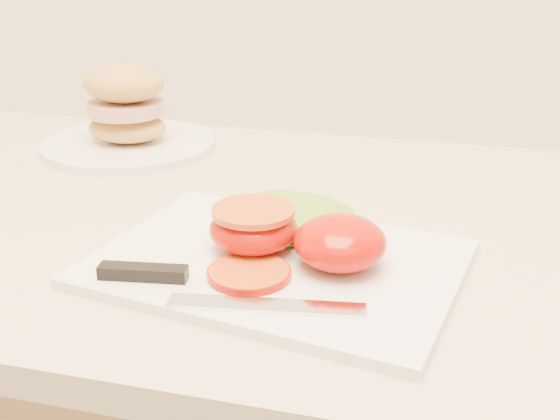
# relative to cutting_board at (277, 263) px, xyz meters

# --- Properties ---
(cutting_board) EXTENTS (0.36, 0.29, 0.01)m
(cutting_board) POSITION_rel_cutting_board_xyz_m (0.00, 0.00, 0.00)
(cutting_board) COLOR white
(cutting_board) RESTS_ON counter
(tomato_half_dome) EXTENTS (0.08, 0.08, 0.05)m
(tomato_half_dome) POSITION_rel_cutting_board_xyz_m (0.06, 0.00, 0.03)
(tomato_half_dome) COLOR #C00F01
(tomato_half_dome) RESTS_ON cutting_board
(tomato_half_cut) EXTENTS (0.08, 0.08, 0.04)m
(tomato_half_cut) POSITION_rel_cutting_board_xyz_m (-0.03, 0.01, 0.03)
(tomato_half_cut) COLOR #C00F01
(tomato_half_cut) RESTS_ON cutting_board
(tomato_slice_0) EXTENTS (0.07, 0.07, 0.01)m
(tomato_slice_0) POSITION_rel_cutting_board_xyz_m (-0.01, -0.04, 0.01)
(tomato_slice_0) COLOR orange
(tomato_slice_0) RESTS_ON cutting_board
(lettuce_leaf_0) EXTENTS (0.15, 0.11, 0.03)m
(lettuce_leaf_0) POSITION_rel_cutting_board_xyz_m (-0.00, 0.07, 0.02)
(lettuce_leaf_0) COLOR #82B730
(lettuce_leaf_0) RESTS_ON cutting_board
(knife) EXTENTS (0.24, 0.06, 0.01)m
(knife) POSITION_rel_cutting_board_xyz_m (-0.06, -0.08, 0.01)
(knife) COLOR silver
(knife) RESTS_ON cutting_board
(sandwich_plate) EXTENTS (0.24, 0.24, 0.12)m
(sandwich_plate) POSITION_rel_cutting_board_xyz_m (-0.30, 0.31, 0.04)
(sandwich_plate) COLOR white
(sandwich_plate) RESTS_ON counter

